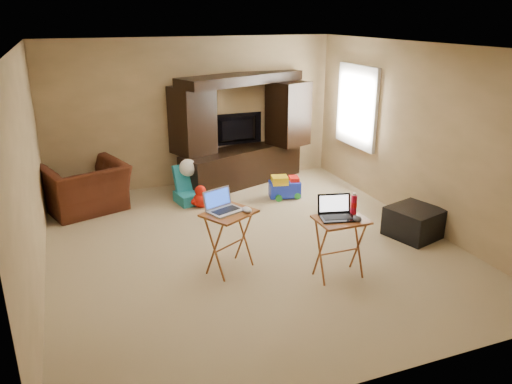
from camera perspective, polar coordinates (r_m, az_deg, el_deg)
name	(u,v)px	position (r m, az deg, el deg)	size (l,w,h in m)	color
floor	(251,245)	(6.56, -0.63, -6.04)	(5.50, 5.50, 0.00)	#CCBC8D
ceiling	(250,46)	(5.92, -0.72, 16.33)	(5.50, 5.50, 0.00)	silver
wall_back	(194,113)	(8.69, -7.09, 8.97)	(5.00, 5.00, 0.00)	tan
wall_front	(380,243)	(3.81, 13.96, -5.73)	(5.00, 5.00, 0.00)	tan
wall_left	(28,175)	(5.78, -24.60, 1.82)	(5.50, 5.50, 0.00)	tan
wall_right	(418,135)	(7.35, 18.04, 6.17)	(5.50, 5.50, 0.00)	tan
window_pane	(358,106)	(8.54, 11.55, 9.56)	(1.20, 1.20, 0.00)	white
window_frame	(357,107)	(8.53, 11.44, 9.55)	(0.06, 1.14, 1.34)	white
entertainment_center	(242,130)	(8.66, -1.61, 7.06)	(2.33, 0.58, 1.90)	black
television	(238,130)	(8.88, -2.10, 7.11)	(0.97, 0.13, 0.56)	black
recliner	(86,188)	(7.96, -18.88, 0.44)	(1.13, 0.99, 0.73)	#44170E
child_rocker	(191,184)	(7.96, -7.48, 0.87)	(0.45, 0.52, 0.60)	teal
plush_toy	(201,196)	(7.77, -6.36, -0.49)	(0.33, 0.27, 0.36)	red
push_toy	(285,186)	(8.15, 3.29, 0.65)	(0.51, 0.36, 0.38)	#1B32DD
ottoman	(414,222)	(7.06, 17.62, -3.31)	(0.62, 0.62, 0.40)	black
tray_table_left	(230,241)	(5.81, -3.03, -5.66)	(0.56, 0.45, 0.73)	brown
tray_table_right	(339,248)	(5.74, 9.51, -6.33)	(0.55, 0.44, 0.72)	#A25727
laptop_left	(226,202)	(5.64, -3.50, -1.13)	(0.38, 0.31, 0.24)	#A5A5A9
laptop_right	(338,208)	(5.54, 9.32, -1.87)	(0.37, 0.30, 0.24)	black
mouse_left	(247,210)	(5.65, -1.05, -2.03)	(0.09, 0.15, 0.06)	silver
mouse_right	(357,219)	(5.55, 11.51, -2.99)	(0.09, 0.15, 0.06)	#3A393E
water_bottle	(354,205)	(5.71, 11.10, -1.43)	(0.07, 0.07, 0.22)	red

